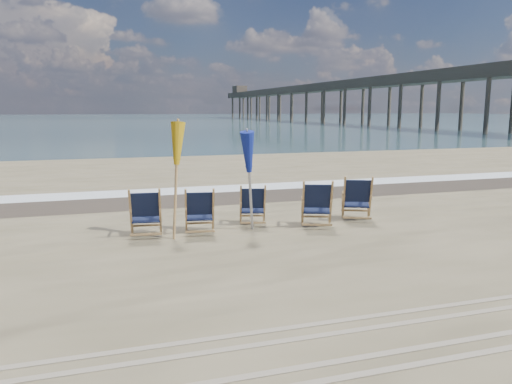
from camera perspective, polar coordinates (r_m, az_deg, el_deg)
ocean at (r=135.47m, az=-16.48°, el=8.00°), size 400.00×400.00×0.00m
surf_foam at (r=16.21m, az=-6.54°, el=0.26°), size 200.00×1.40×0.01m
wet_sand_strip at (r=14.76m, az=-5.41°, el=-0.64°), size 200.00×2.60×0.00m
tire_tracks at (r=6.10m, az=14.94°, el=-15.86°), size 80.00×1.30×0.01m
beach_chair_0 at (r=10.26m, az=-10.90°, el=-2.30°), size 0.75×0.83×1.04m
beach_chair_1 at (r=10.35m, az=-4.90°, el=-2.17°), size 0.75×0.82×1.00m
beach_chair_2 at (r=11.09m, az=0.99°, el=-1.49°), size 0.76×0.81×0.95m
beach_chair_3 at (r=10.93m, az=8.59°, el=-1.39°), size 0.93×0.98×1.09m
beach_chair_4 at (r=11.77m, az=12.98°, el=-0.75°), size 0.95×1.00×1.09m
umbrella_yellow at (r=10.04m, az=-9.25°, el=4.82°), size 0.30×0.30×2.32m
umbrella_blue at (r=10.43m, az=-0.70°, el=4.15°), size 0.30×0.30×2.14m
fishing_pier at (r=91.20m, az=9.31°, el=10.66°), size 4.40×140.00×9.30m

